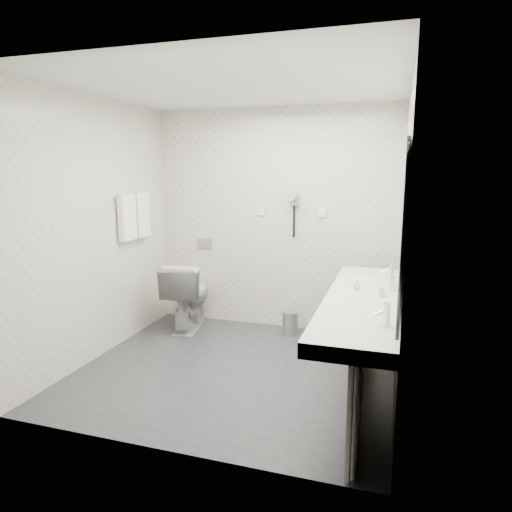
% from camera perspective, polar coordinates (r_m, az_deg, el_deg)
% --- Properties ---
extents(floor, '(2.80, 2.80, 0.00)m').
position_cam_1_polar(floor, '(4.32, -2.57, -14.06)').
color(floor, '#2E2E33').
rests_on(floor, ground).
extents(ceiling, '(2.80, 2.80, 0.00)m').
position_cam_1_polar(ceiling, '(3.99, -2.89, 20.65)').
color(ceiling, silver).
rests_on(ceiling, wall_back).
extents(wall_back, '(2.80, 0.00, 2.80)m').
position_cam_1_polar(wall_back, '(5.20, 2.21, 4.49)').
color(wall_back, silver).
rests_on(wall_back, floor).
extents(wall_front, '(2.80, 0.00, 2.80)m').
position_cam_1_polar(wall_front, '(2.80, -11.87, -1.03)').
color(wall_front, silver).
rests_on(wall_front, floor).
extents(wall_left, '(0.00, 2.60, 2.60)m').
position_cam_1_polar(wall_left, '(4.64, -19.23, 3.16)').
color(wall_left, silver).
rests_on(wall_left, floor).
extents(wall_right, '(0.00, 2.60, 2.60)m').
position_cam_1_polar(wall_right, '(3.73, 17.93, 1.56)').
color(wall_right, silver).
rests_on(wall_right, floor).
extents(vanity_counter, '(0.55, 2.20, 0.10)m').
position_cam_1_polar(vanity_counter, '(3.64, 13.19, -5.70)').
color(vanity_counter, white).
rests_on(vanity_counter, floor).
extents(vanity_panel, '(0.03, 2.15, 0.75)m').
position_cam_1_polar(vanity_panel, '(3.78, 13.30, -11.92)').
color(vanity_panel, gray).
rests_on(vanity_panel, floor).
extents(vanity_post_near, '(0.06, 0.06, 0.75)m').
position_cam_1_polar(vanity_post_near, '(2.84, 12.27, -19.85)').
color(vanity_post_near, silver).
rests_on(vanity_post_near, floor).
extents(vanity_post_far, '(0.06, 0.06, 0.75)m').
position_cam_1_polar(vanity_post_far, '(4.75, 14.61, -7.24)').
color(vanity_post_far, silver).
rests_on(vanity_post_far, floor).
extents(mirror, '(0.02, 2.20, 1.05)m').
position_cam_1_polar(mirror, '(3.51, 17.89, 4.31)').
color(mirror, '#B2BCC6').
rests_on(mirror, wall_right).
extents(basin_near, '(0.40, 0.31, 0.05)m').
position_cam_1_polar(basin_near, '(3.01, 12.26, -8.43)').
color(basin_near, white).
rests_on(basin_near, vanity_counter).
extents(basin_far, '(0.40, 0.31, 0.05)m').
position_cam_1_polar(basin_far, '(4.26, 13.88, -2.86)').
color(basin_far, white).
rests_on(basin_far, vanity_counter).
extents(faucet_near, '(0.04, 0.04, 0.15)m').
position_cam_1_polar(faucet_near, '(2.97, 16.10, -7.02)').
color(faucet_near, silver).
rests_on(faucet_near, vanity_counter).
extents(faucet_far, '(0.04, 0.04, 0.15)m').
position_cam_1_polar(faucet_far, '(4.23, 16.57, -1.82)').
color(faucet_far, silver).
rests_on(faucet_far, vanity_counter).
extents(soap_bottle_a, '(0.05, 0.05, 0.09)m').
position_cam_1_polar(soap_bottle_a, '(3.65, 15.53, -4.15)').
color(soap_bottle_a, white).
rests_on(soap_bottle_a, vanity_counter).
extents(soap_bottle_b, '(0.08, 0.08, 0.08)m').
position_cam_1_polar(soap_bottle_b, '(3.83, 12.56, -3.48)').
color(soap_bottle_b, white).
rests_on(soap_bottle_b, vanity_counter).
extents(glass_left, '(0.07, 0.07, 0.11)m').
position_cam_1_polar(glass_left, '(3.85, 16.95, -3.34)').
color(glass_left, silver).
rests_on(glass_left, vanity_counter).
extents(toilet, '(0.56, 0.84, 0.79)m').
position_cam_1_polar(toilet, '(5.32, -8.59, -4.87)').
color(toilet, white).
rests_on(toilet, floor).
extents(flush_plate, '(0.18, 0.02, 0.12)m').
position_cam_1_polar(flush_plate, '(5.51, -6.42, 1.63)').
color(flush_plate, '#B2B5BA').
rests_on(flush_plate, wall_back).
extents(pedal_bin, '(0.18, 0.18, 0.25)m').
position_cam_1_polar(pedal_bin, '(5.14, 4.33, -8.47)').
color(pedal_bin, '#B2B5BA').
rests_on(pedal_bin, floor).
extents(bin_lid, '(0.18, 0.18, 0.02)m').
position_cam_1_polar(bin_lid, '(5.10, 4.35, -7.06)').
color(bin_lid, '#B2B5BA').
rests_on(bin_lid, pedal_bin).
extents(towel_rail, '(0.02, 0.62, 0.02)m').
position_cam_1_polar(towel_rail, '(5.03, -15.24, 7.36)').
color(towel_rail, silver).
rests_on(towel_rail, wall_left).
extents(towel_near, '(0.07, 0.24, 0.48)m').
position_cam_1_polar(towel_near, '(4.93, -15.89, 4.69)').
color(towel_near, white).
rests_on(towel_near, towel_rail).
extents(towel_far, '(0.07, 0.24, 0.48)m').
position_cam_1_polar(towel_far, '(5.16, -14.20, 5.03)').
color(towel_far, white).
rests_on(towel_far, towel_rail).
extents(dryer_cradle, '(0.10, 0.04, 0.14)m').
position_cam_1_polar(dryer_cradle, '(5.09, 4.88, 7.16)').
color(dryer_cradle, '#99999F').
rests_on(dryer_cradle, wall_back).
extents(dryer_barrel, '(0.08, 0.14, 0.08)m').
position_cam_1_polar(dryer_barrel, '(5.02, 4.71, 7.45)').
color(dryer_barrel, '#99999F').
rests_on(dryer_barrel, dryer_cradle).
extents(dryer_cord, '(0.02, 0.02, 0.35)m').
position_cam_1_polar(dryer_cord, '(5.10, 4.80, 4.34)').
color(dryer_cord, black).
rests_on(dryer_cord, dryer_cradle).
extents(switch_plate_a, '(0.09, 0.02, 0.09)m').
position_cam_1_polar(switch_plate_a, '(5.22, 0.59, 5.63)').
color(switch_plate_a, white).
rests_on(switch_plate_a, wall_back).
extents(switch_plate_b, '(0.09, 0.02, 0.09)m').
position_cam_1_polar(switch_plate_b, '(5.06, 8.23, 5.36)').
color(switch_plate_b, white).
rests_on(switch_plate_b, wall_back).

